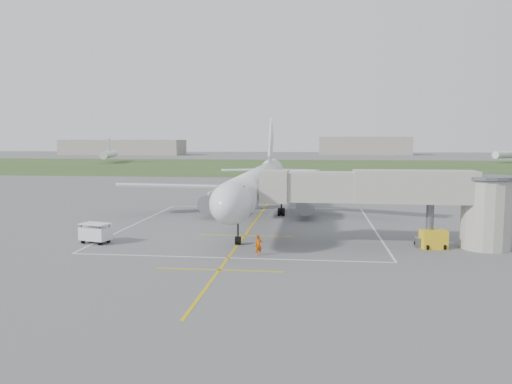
# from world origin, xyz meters

# --- Properties ---
(ground) EXTENTS (700.00, 700.00, 0.00)m
(ground) POSITION_xyz_m (0.00, 0.00, 0.00)
(ground) COLOR #5D5D60
(ground) RESTS_ON ground
(grass_strip) EXTENTS (700.00, 120.00, 0.02)m
(grass_strip) POSITION_xyz_m (0.00, 130.00, 0.01)
(grass_strip) COLOR #334A20
(grass_strip) RESTS_ON ground
(apron_markings) EXTENTS (28.20, 60.00, 0.01)m
(apron_markings) POSITION_xyz_m (0.00, -5.82, 0.01)
(apron_markings) COLOR #C1A50B
(apron_markings) RESTS_ON ground
(airliner) EXTENTS (38.93, 46.75, 13.52)m
(airliner) POSITION_xyz_m (-0.00, 0.75, 4.39)
(airliner) COLOR silver
(airliner) RESTS_ON ground
(jet_bridge) EXTENTS (23.40, 5.00, 7.20)m
(jet_bridge) POSITION_xyz_m (15.72, -13.50, 4.74)
(jet_bridge) COLOR #ACA99B
(jet_bridge) RESTS_ON ground
(gpu_unit) EXTENTS (2.47, 1.90, 1.71)m
(gpu_unit) POSITION_xyz_m (18.27, -14.04, 0.84)
(gpu_unit) COLOR yellow
(gpu_unit) RESTS_ON ground
(baggage_cart) EXTENTS (3.16, 2.39, 1.96)m
(baggage_cart) POSITION_xyz_m (-13.89, -15.45, 1.00)
(baggage_cart) COLOR silver
(baggage_cart) RESTS_ON ground
(ramp_worker_nose) EXTENTS (0.77, 0.67, 1.76)m
(ramp_worker_nose) POSITION_xyz_m (2.47, -18.69, 0.88)
(ramp_worker_nose) COLOR #D55306
(ramp_worker_nose) RESTS_ON ground
(ramp_worker_wing) EXTENTS (1.01, 1.07, 1.74)m
(ramp_worker_wing) POSITION_xyz_m (-4.83, 0.38, 0.87)
(ramp_worker_wing) COLOR #EA5807
(ramp_worker_wing) RESTS_ON ground
(distant_hangars) EXTENTS (345.00, 49.00, 12.00)m
(distant_hangars) POSITION_xyz_m (-16.15, 265.19, 5.17)
(distant_hangars) COLOR gray
(distant_hangars) RESTS_ON ground
(distant_aircraft) EXTENTS (198.61, 50.57, 8.85)m
(distant_aircraft) POSITION_xyz_m (6.27, 163.44, 3.59)
(distant_aircraft) COLOR silver
(distant_aircraft) RESTS_ON ground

